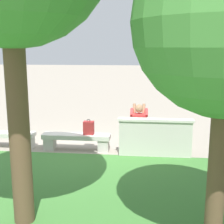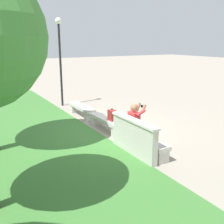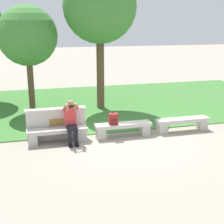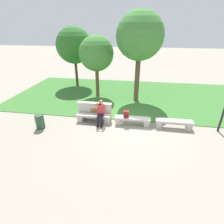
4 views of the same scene
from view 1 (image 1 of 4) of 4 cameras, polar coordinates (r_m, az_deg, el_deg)
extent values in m
plane|color=gray|center=(8.74, -6.49, -6.89)|extent=(80.00, 80.00, 0.00)
cube|color=beige|center=(8.43, 7.78, -4.83)|extent=(1.86, 0.40, 0.12)
cube|color=beige|center=(8.56, 12.80, -6.35)|extent=(0.28, 0.34, 0.33)
cube|color=beige|center=(8.50, 2.64, -6.17)|extent=(0.28, 0.34, 0.33)
cube|color=beige|center=(8.62, -6.55, -4.43)|extent=(1.86, 0.40, 0.12)
cube|color=beige|center=(8.56, -1.57, -6.05)|extent=(0.28, 0.34, 0.33)
cube|color=beige|center=(8.87, -11.28, -5.63)|extent=(0.28, 0.34, 0.33)
cube|color=beige|center=(9.30, -19.49, -3.83)|extent=(1.86, 0.40, 0.12)
cube|color=beige|center=(9.07, -15.08, -5.42)|extent=(0.28, 0.34, 0.33)
cube|color=beige|center=(8.08, 7.87, -4.95)|extent=(1.84, 0.18, 0.95)
cube|color=beige|center=(7.95, 7.97, -1.46)|extent=(1.90, 0.24, 0.06)
cube|color=olive|center=(8.14, 7.87, -3.98)|extent=(0.44, 0.02, 0.22)
cube|color=black|center=(8.96, 5.49, -6.17)|extent=(0.10, 0.24, 0.06)
cylinder|color=black|center=(8.83, 5.52, -5.01)|extent=(0.11, 0.11, 0.42)
cube|color=black|center=(8.96, 4.21, -6.15)|extent=(0.10, 0.24, 0.06)
cylinder|color=black|center=(8.83, 4.22, -4.99)|extent=(0.11, 0.11, 0.42)
cube|color=black|center=(8.58, 4.90, -3.64)|extent=(0.31, 0.42, 0.12)
cube|color=#D83838|center=(8.28, 4.93, -2.20)|extent=(0.34, 0.22, 0.56)
sphere|color=#9E7051|center=(8.19, 4.98, 0.65)|extent=(0.22, 0.22, 0.22)
cylinder|color=#D83838|center=(8.32, 6.27, -0.12)|extent=(0.09, 0.31, 0.21)
cylinder|color=#9E7051|center=(8.44, 5.83, 0.62)|extent=(0.10, 0.19, 0.27)
cylinder|color=#D83838|center=(8.32, 3.66, -0.07)|extent=(0.09, 0.31, 0.21)
cylinder|color=#9E7051|center=(8.44, 4.13, 0.65)|extent=(0.10, 0.19, 0.27)
cube|color=black|center=(8.49, 4.98, 0.98)|extent=(0.15, 0.01, 0.08)
cube|color=maroon|center=(8.52, -4.28, -2.91)|extent=(0.28, 0.20, 0.36)
cube|color=maroon|center=(8.64, -4.15, -3.18)|extent=(0.20, 0.06, 0.16)
torus|color=black|center=(8.47, -4.30, -1.60)|extent=(0.10, 0.02, 0.10)
cylinder|color=brown|center=(4.94, -16.69, -1.77)|extent=(0.32, 0.32, 3.35)
cylinder|color=brown|center=(4.49, 18.70, -9.75)|extent=(0.25, 0.25, 2.38)
camera|label=2|loc=(6.95, 63.23, 7.36)|focal=42.00mm
camera|label=3|loc=(17.35, 9.40, 14.31)|focal=50.00mm
camera|label=4|loc=(16.53, -1.17, 18.65)|focal=28.00mm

